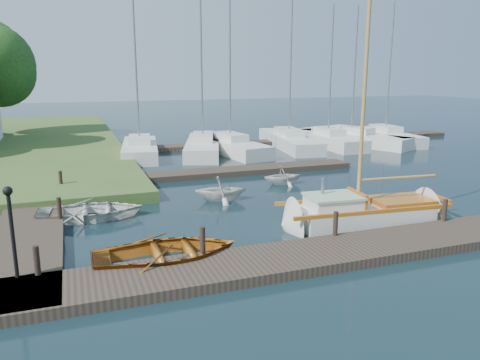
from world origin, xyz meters
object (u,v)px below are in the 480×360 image
object	(u,v)px
marina_boat_2	(230,145)
marina_boat_1	(203,145)
marina_boat_4	(328,139)
marina_boat_3	(289,139)
tender_d	(283,174)
marina_boat_6	(385,136)
tender_b	(221,187)
mooring_post_1	(202,240)
marina_boat_5	(351,137)
lamp_post	(11,220)
tender_a	(91,209)
marina_boat_0	(140,148)
mooring_post_5	(61,179)
mooring_post_2	(336,223)
mooring_post_0	(37,260)
sailboat	(366,215)
mooring_post_4	(59,208)
dinghy	(167,249)

from	to	relation	value
marina_boat_2	marina_boat_1	bearing A→B (deg)	66.03
marina_boat_4	marina_boat_3	bearing A→B (deg)	78.94
tender_d	marina_boat_6	distance (m)	17.40
tender_b	marina_boat_4	size ratio (longest dim) A/B	0.21
mooring_post_1	tender_d	xyz separation A→B (m)	(6.53, 8.31, -0.18)
marina_boat_4	marina_boat_5	size ratio (longest dim) A/B	1.00
lamp_post	marina_boat_2	bearing A→B (deg)	56.45
tender_a	marina_boat_5	xyz separation A→B (m)	(20.30, 13.23, 0.15)
tender_b	lamp_post	bearing A→B (deg)	142.08
tender_b	marina_boat_3	xyz separation A→B (m)	(9.56, 12.87, -0.01)
marina_boat_0	marina_boat_1	distance (m)	4.36
mooring_post_5	lamp_post	xyz separation A→B (m)	(-1.00, -10.00, 1.17)
mooring_post_2	marina_boat_6	world-z (taller)	marina_boat_6
mooring_post_0	marina_boat_1	world-z (taller)	marina_boat_1
marina_boat_2	sailboat	bearing A→B (deg)	170.04
mooring_post_4	lamp_post	bearing A→B (deg)	-101.31
marina_boat_3	mooring_post_2	bearing A→B (deg)	166.42
mooring_post_4	marina_boat_6	distance (m)	28.06
dinghy	tender_a	size ratio (longest dim) A/B	1.09
tender_a	marina_boat_5	size ratio (longest dim) A/B	0.38
mooring_post_2	tender_d	xyz separation A→B (m)	(2.03, 8.31, -0.18)
mooring_post_5	mooring_post_4	bearing A→B (deg)	-90.00
lamp_post	mooring_post_4	bearing A→B (deg)	78.69
mooring_post_5	marina_boat_1	world-z (taller)	marina_boat_1
mooring_post_2	marina_boat_5	distance (m)	22.83
marina_boat_2	mooring_post_1	bearing A→B (deg)	150.14
marina_boat_0	mooring_post_2	bearing A→B (deg)	-160.68
mooring_post_2	marina_boat_5	size ratio (longest dim) A/B	0.08
mooring_post_1	tender_d	size ratio (longest dim) A/B	0.40
marina_boat_1	marina_boat_6	size ratio (longest dim) A/B	1.03
marina_boat_5	mooring_post_5	bearing A→B (deg)	88.94
tender_d	marina_boat_0	bearing A→B (deg)	30.83
dinghy	tender_d	size ratio (longest dim) A/B	2.14
mooring_post_0	marina_boat_2	bearing A→B (deg)	57.56
marina_boat_0	marina_boat_3	bearing A→B (deg)	-79.43
marina_boat_6	mooring_post_2	bearing A→B (deg)	144.22
marina_boat_4	marina_boat_6	bearing A→B (deg)	-89.16
sailboat	marina_boat_6	size ratio (longest dim) A/B	0.90
mooring_post_0	marina_boat_0	bearing A→B (deg)	74.05
mooring_post_0	sailboat	world-z (taller)	sailboat
mooring_post_4	marina_boat_6	xyz separation A→B (m)	(24.49, 13.69, -0.13)
mooring_post_5	marina_boat_0	distance (m)	10.18
mooring_post_5	marina_boat_1	size ratio (longest dim) A/B	0.07
mooring_post_1	marina_boat_1	size ratio (longest dim) A/B	0.07
mooring_post_5	marina_boat_4	bearing A→B (deg)	24.32
tender_d	marina_boat_2	xyz separation A→B (m)	(0.59, 9.97, 0.06)
lamp_post	marina_boat_4	bearing A→B (deg)	42.75
marina_boat_1	mooring_post_5	bearing A→B (deg)	150.93
mooring_post_4	marina_boat_4	distance (m)	23.58
tender_b	tender_d	world-z (taller)	tender_b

